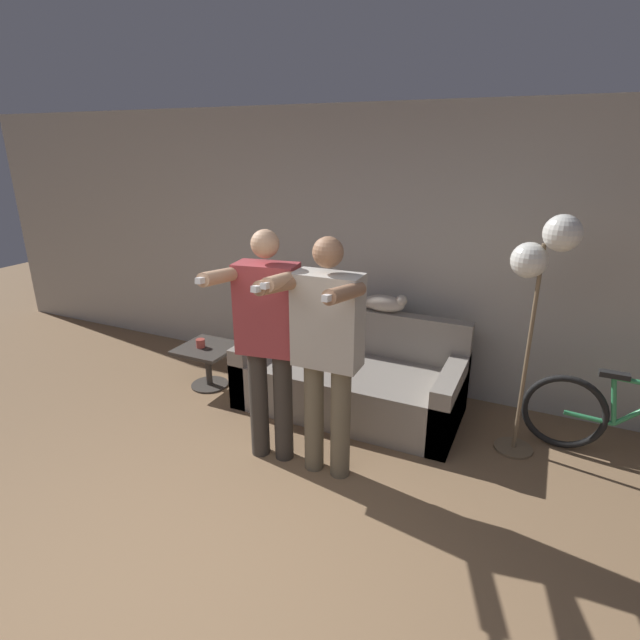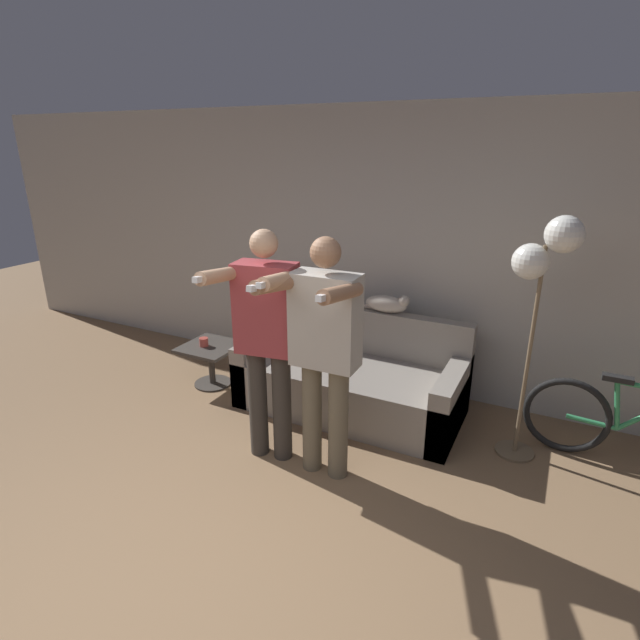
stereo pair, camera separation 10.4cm
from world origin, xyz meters
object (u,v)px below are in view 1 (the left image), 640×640
Objects in this scene: person_right at (326,345)px; floor_lamp at (543,263)px; cat at (385,303)px; side_table at (208,357)px; couch at (350,380)px; cup at (201,343)px; person_left at (267,334)px; bicycle at (631,423)px.

floor_lamp is (1.22, 0.88, 0.49)m from person_right.
side_table is (-1.59, -0.54, -0.61)m from cat.
couch is 1.49m from cup.
cat is at bearing 61.91° from person_left.
floor_lamp is 3.54× the size of side_table.
couch is 1.13× the size of person_right.
couch is 1.88m from floor_lamp.
bicycle is at bearing -6.32° from cat.
cup is at bearing -170.85° from couch.
couch reaches higher than bicycle.
person_right reaches higher than side_table.
person_right reaches higher than bicycle.
side_table is at bearing -171.87° from couch.
person_left is 3.34× the size of cat.
floor_lamp is 3.06m from cup.
cup is at bearing -174.50° from bicycle.
floor_lamp is at bearing 34.59° from person_right.
person_right is at bearing -89.24° from cat.
floor_lamp is at bearing -18.33° from cat.
cat is 1.79m from side_table.
cat is 1.80m from cup.
floor_lamp is at bearing 18.40° from person_left.
person_right is 1.89m from cup.
person_right is 1.59m from floor_lamp.
side_table is at bearing -161.37° from cat.
person_left is 0.46m from person_right.
cat is at bearing 18.63° from side_table.
cat reaches higher than bicycle.
couch is 0.75m from cat.
floor_lamp reaches higher than person_right.
cat is (-0.02, 1.29, -0.09)m from person_right.
person_left is 1.96m from floor_lamp.
side_table is at bearing 153.55° from person_right.
cat is 1.43m from floor_lamp.
person_left is 20.26× the size of cup.
cup is (-0.04, -0.03, 0.15)m from side_table.
couch is 1.22m from person_right.
couch is 1.43m from side_table.
bicycle is (3.59, 0.32, 0.02)m from side_table.
cat is 0.28× the size of floor_lamp.
couch is 2.18m from bicycle.
person_left reaches higher than bicycle.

